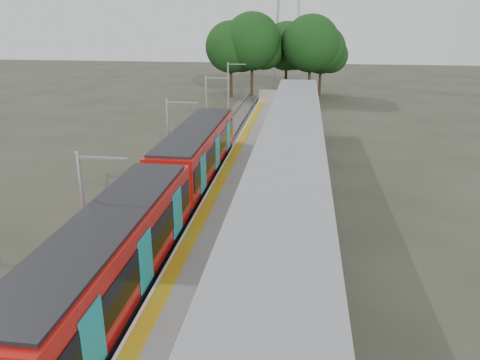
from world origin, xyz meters
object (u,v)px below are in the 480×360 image
(bench_mid, at_px, (291,223))
(bench_far, at_px, (304,128))
(info_pillar_far, at_px, (283,167))
(bench_near, at_px, (295,270))
(info_pillar_near, at_px, (273,228))
(train, at_px, (165,190))
(litter_bin, at_px, (299,197))

(bench_mid, distance_m, bench_far, 18.91)
(bench_far, height_order, info_pillar_far, info_pillar_far)
(bench_near, distance_m, info_pillar_far, 11.43)
(info_pillar_near, bearing_deg, info_pillar_far, 101.59)
(train, bearing_deg, bench_far, 68.24)
(train, height_order, litter_bin, train)
(bench_near, distance_m, litter_bin, 7.49)
(litter_bin, bearing_deg, bench_far, 89.41)
(info_pillar_far, bearing_deg, bench_far, 93.13)
(bench_near, bearing_deg, bench_far, 102.83)
(bench_far, distance_m, info_pillar_far, 11.65)
(bench_far, bearing_deg, bench_mid, -109.57)
(train, xyz_separation_m, info_pillar_far, (5.60, 5.40, -0.26))
(bench_mid, bearing_deg, info_pillar_far, 112.83)
(bench_near, distance_m, bench_far, 22.97)
(bench_mid, bearing_deg, bench_near, -69.25)
(bench_mid, relative_size, litter_bin, 1.63)
(bench_mid, distance_m, info_pillar_near, 1.31)
(train, bearing_deg, litter_bin, 12.81)
(bench_far, xyz_separation_m, litter_bin, (-0.16, -15.48, -0.04))
(bench_near, bearing_deg, info_pillar_far, 108.23)
(train, bearing_deg, bench_near, -42.32)
(train, xyz_separation_m, bench_near, (6.57, -5.98, -0.52))
(train, bearing_deg, bench_mid, -16.89)
(litter_bin, bearing_deg, train, -167.19)
(bench_near, bearing_deg, info_pillar_near, 121.61)
(info_pillar_far, bearing_deg, bench_near, -76.16)
(info_pillar_far, distance_m, litter_bin, 4.04)
(info_pillar_near, distance_m, info_pillar_far, 8.39)
(bench_near, relative_size, info_pillar_far, 0.85)
(info_pillar_near, bearing_deg, train, 163.52)
(bench_far, relative_size, litter_bin, 1.58)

